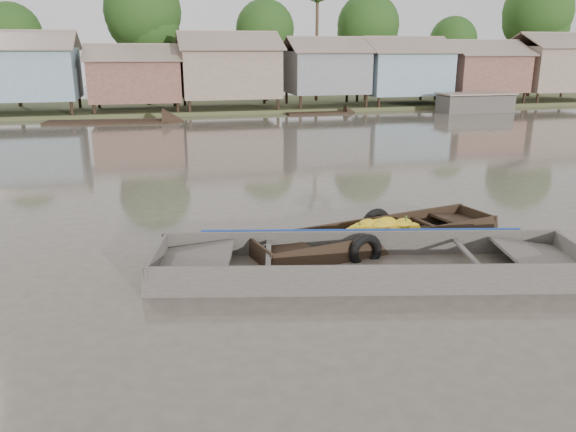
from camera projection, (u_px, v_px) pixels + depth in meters
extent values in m
plane|color=#4B4339|center=(310.00, 265.00, 11.49)|extent=(120.00, 120.00, 0.00)
cube|color=#384723|center=(190.00, 107.00, 42.20)|extent=(120.00, 12.00, 0.50)
cube|color=gray|center=(26.00, 74.00, 35.78)|extent=(6.20, 5.20, 3.20)
cube|color=brown|center=(17.00, 40.00, 33.89)|extent=(6.60, 3.02, 1.28)
cube|color=brown|center=(26.00, 40.00, 36.50)|extent=(6.60, 3.02, 1.28)
cube|color=brown|center=(135.00, 80.00, 37.45)|extent=(5.80, 4.60, 2.70)
cube|color=brown|center=(133.00, 52.00, 35.77)|extent=(6.20, 2.67, 1.14)
cube|color=brown|center=(133.00, 52.00, 38.09)|extent=(6.20, 2.67, 1.14)
cube|color=#7E6957|center=(229.00, 72.00, 38.75)|extent=(6.50, 5.30, 3.30)
cube|color=brown|center=(231.00, 40.00, 36.81)|extent=(6.90, 3.08, 1.31)
cube|color=brown|center=(225.00, 41.00, 39.47)|extent=(6.90, 3.08, 1.31)
cube|color=slate|center=(326.00, 72.00, 40.35)|extent=(5.40, 4.70, 2.90)
cube|color=brown|center=(332.00, 44.00, 38.62)|extent=(5.80, 2.73, 1.17)
cube|color=brown|center=(321.00, 45.00, 40.98)|extent=(5.80, 2.73, 1.17)
cube|color=gray|center=(402.00, 73.00, 41.74)|extent=(6.00, 5.00, 3.10)
cube|color=brown|center=(412.00, 45.00, 39.91)|extent=(6.40, 2.90, 1.24)
cube|color=brown|center=(396.00, 45.00, 42.42)|extent=(6.40, 2.90, 1.24)
cube|color=brown|center=(480.00, 73.00, 43.23)|extent=(5.70, 4.90, 2.80)
cube|color=brown|center=(493.00, 48.00, 41.46)|extent=(6.10, 2.85, 1.21)
cube|color=brown|center=(473.00, 48.00, 43.92)|extent=(6.10, 2.85, 1.21)
cube|color=#7E6957|center=(554.00, 69.00, 44.63)|extent=(6.30, 5.10, 3.40)
cube|color=brown|center=(570.00, 40.00, 42.73)|extent=(6.70, 2.96, 1.26)
cube|color=brown|center=(546.00, 40.00, 45.29)|extent=(6.70, 2.96, 1.26)
cylinder|color=#473323|center=(16.00, 75.00, 39.70)|extent=(0.28, 0.28, 4.90)
sphere|color=#193B12|center=(11.00, 33.00, 38.90)|extent=(4.20, 4.20, 4.20)
cylinder|color=#473323|center=(146.00, 64.00, 40.61)|extent=(0.28, 0.28, 6.30)
sphere|color=#193B12|center=(143.00, 11.00, 39.58)|extent=(5.40, 5.40, 5.40)
cylinder|color=#473323|center=(265.00, 70.00, 43.73)|extent=(0.28, 0.28, 5.25)
sphere|color=#193B12|center=(265.00, 29.00, 42.87)|extent=(4.50, 4.50, 4.50)
cylinder|color=#473323|center=(366.00, 67.00, 44.57)|extent=(0.28, 0.28, 5.60)
sphere|color=#193B12|center=(368.00, 25.00, 43.65)|extent=(4.80, 4.80, 4.80)
cylinder|color=#473323|center=(451.00, 73.00, 47.46)|extent=(0.28, 0.28, 4.55)
sphere|color=#193B12|center=(453.00, 40.00, 46.72)|extent=(3.90, 3.90, 3.90)
cylinder|color=#473323|center=(532.00, 60.00, 47.82)|extent=(0.28, 0.28, 6.65)
sphere|color=#193B12|center=(538.00, 12.00, 46.73)|extent=(5.70, 5.70, 5.70)
cylinder|color=#473323|center=(317.00, 52.00, 43.78)|extent=(0.24, 0.24, 8.00)
cube|color=black|center=(378.00, 247.00, 12.80)|extent=(5.95, 2.38, 0.08)
cube|color=black|center=(363.00, 229.00, 13.27)|extent=(5.86, 1.47, 0.55)
cube|color=black|center=(396.00, 245.00, 12.18)|extent=(5.86, 1.47, 0.55)
cube|color=black|center=(476.00, 220.00, 13.97)|extent=(0.34, 1.28, 0.52)
cube|color=black|center=(460.00, 220.00, 13.74)|extent=(1.24, 1.31, 0.20)
cube|color=black|center=(261.00, 257.00, 11.48)|extent=(0.34, 1.28, 0.52)
cube|color=black|center=(283.00, 251.00, 11.68)|extent=(1.24, 1.31, 0.20)
cube|color=black|center=(326.00, 241.00, 12.10)|extent=(0.37, 1.24, 0.05)
cube|color=black|center=(428.00, 224.00, 13.29)|extent=(0.37, 1.24, 0.05)
ellipsoid|color=gold|center=(353.00, 248.00, 12.04)|extent=(0.43, 0.34, 0.23)
ellipsoid|color=gold|center=(411.00, 228.00, 12.90)|extent=(0.50, 0.39, 0.27)
ellipsoid|color=gold|center=(380.00, 226.00, 13.17)|extent=(0.45, 0.36, 0.24)
ellipsoid|color=gold|center=(391.00, 231.00, 12.59)|extent=(0.47, 0.37, 0.26)
ellipsoid|color=gold|center=(395.00, 226.00, 12.77)|extent=(0.49, 0.39, 0.27)
ellipsoid|color=gold|center=(352.00, 232.00, 12.44)|extent=(0.46, 0.37, 0.25)
ellipsoid|color=gold|center=(373.00, 236.00, 12.28)|extent=(0.41, 0.33, 0.23)
ellipsoid|color=gold|center=(380.00, 228.00, 12.47)|extent=(0.51, 0.41, 0.28)
ellipsoid|color=gold|center=(355.00, 241.00, 12.19)|extent=(0.54, 0.43, 0.29)
ellipsoid|color=gold|center=(392.00, 238.00, 12.45)|extent=(0.44, 0.35, 0.24)
ellipsoid|color=gold|center=(368.00, 228.00, 12.78)|extent=(0.48, 0.38, 0.26)
ellipsoid|color=gold|center=(368.00, 225.00, 12.57)|extent=(0.51, 0.41, 0.28)
ellipsoid|color=gold|center=(401.00, 226.00, 12.72)|extent=(0.42, 0.33, 0.23)
ellipsoid|color=gold|center=(339.00, 238.00, 12.40)|extent=(0.49, 0.39, 0.27)
ellipsoid|color=gold|center=(347.00, 239.00, 12.28)|extent=(0.54, 0.43, 0.30)
ellipsoid|color=gold|center=(360.00, 244.00, 12.15)|extent=(0.52, 0.42, 0.29)
ellipsoid|color=gold|center=(367.00, 229.00, 12.68)|extent=(0.48, 0.38, 0.26)
ellipsoid|color=gold|center=(380.00, 227.00, 13.12)|extent=(0.47, 0.37, 0.25)
ellipsoid|color=gold|center=(373.00, 230.00, 12.50)|extent=(0.50, 0.40, 0.27)
ellipsoid|color=gold|center=(359.00, 244.00, 12.13)|extent=(0.53, 0.42, 0.29)
ellipsoid|color=gold|center=(425.00, 234.00, 12.83)|extent=(0.45, 0.36, 0.24)
ellipsoid|color=gold|center=(359.00, 240.00, 12.22)|extent=(0.48, 0.38, 0.26)
ellipsoid|color=gold|center=(403.00, 224.00, 13.25)|extent=(0.53, 0.42, 0.29)
ellipsoid|color=gold|center=(385.00, 229.00, 12.60)|extent=(0.48, 0.38, 0.26)
ellipsoid|color=gold|center=(378.00, 223.00, 12.74)|extent=(0.41, 0.33, 0.22)
ellipsoid|color=gold|center=(374.00, 227.00, 12.76)|extent=(0.51, 0.41, 0.28)
ellipsoid|color=gold|center=(367.00, 229.00, 12.84)|extent=(0.44, 0.35, 0.24)
ellipsoid|color=gold|center=(387.00, 223.00, 12.68)|extent=(0.55, 0.44, 0.30)
ellipsoid|color=gold|center=(361.00, 227.00, 12.81)|extent=(0.43, 0.34, 0.23)
ellipsoid|color=gold|center=(395.00, 226.00, 13.25)|extent=(0.47, 0.37, 0.26)
ellipsoid|color=gold|center=(358.00, 231.00, 12.49)|extent=(0.54, 0.43, 0.29)
cylinder|color=#3F6626|center=(360.00, 227.00, 12.41)|extent=(0.04, 0.04, 0.19)
cylinder|color=#3F6626|center=(387.00, 223.00, 12.73)|extent=(0.04, 0.04, 0.19)
cylinder|color=#3F6626|center=(406.00, 220.00, 12.96)|extent=(0.04, 0.04, 0.19)
torus|color=black|center=(376.00, 225.00, 13.52)|extent=(0.85, 0.37, 0.83)
torus|color=black|center=(366.00, 252.00, 11.74)|extent=(0.81, 0.36, 0.78)
cube|color=#3D3734|center=(368.00, 277.00, 11.13)|extent=(8.47, 3.52, 0.08)
cube|color=#3D3734|center=(361.00, 245.00, 12.01)|extent=(8.30, 1.99, 0.68)
cube|color=#3D3734|center=(378.00, 283.00, 10.07)|extent=(8.30, 1.99, 0.68)
cube|color=#3D3734|center=(541.00, 257.00, 11.09)|extent=(1.78, 2.05, 0.26)
cube|color=#3D3734|center=(158.00, 264.00, 10.95)|extent=(0.50, 2.03, 0.64)
cube|color=#3D3734|center=(195.00, 260.00, 10.94)|extent=(1.78, 2.05, 0.26)
cube|color=#3D3734|center=(268.00, 257.00, 10.96)|extent=(0.52, 1.96, 0.05)
cube|color=#3D3734|center=(469.00, 255.00, 11.04)|extent=(0.52, 1.96, 0.05)
cube|color=#665E54|center=(369.00, 274.00, 11.11)|extent=(6.50, 2.94, 0.02)
cube|color=navy|center=(361.00, 233.00, 12.00)|extent=(6.70, 1.57, 0.17)
torus|color=olive|center=(510.00, 278.00, 10.84)|extent=(0.47, 0.47, 0.07)
torus|color=olive|center=(510.00, 276.00, 10.82)|extent=(0.38, 0.38, 0.07)
cube|color=black|center=(318.00, 115.00, 37.82)|extent=(4.22, 0.96, 0.35)
cube|color=black|center=(107.00, 124.00, 33.35)|extent=(7.29, 2.53, 0.35)
cube|color=black|center=(475.00, 104.00, 38.90)|extent=(5.00, 2.00, 1.20)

